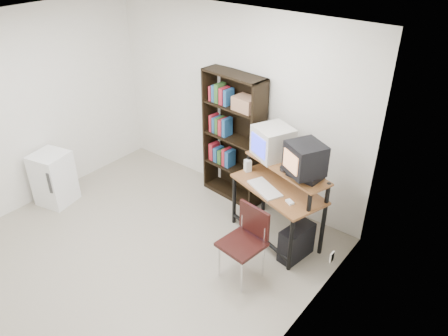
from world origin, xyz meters
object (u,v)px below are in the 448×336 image
Objects in this scene: computer_desk at (279,191)px; mini_fridge at (54,178)px; pc_tower at (296,242)px; crt_monitor at (273,142)px; bookshelf at (235,136)px; school_chair at (246,236)px; crt_tv at (305,159)px.

computer_desk reaches higher than mini_fridge.
pc_tower is (0.38, -0.18, -0.47)m from computer_desk.
bookshelf reaches higher than crt_monitor.
bookshelf reaches higher than school_chair.
computer_desk is at bearing 10.78° from mini_fridge.
computer_desk reaches higher than school_chair.
crt_monitor is at bearing -11.50° from bookshelf.
pc_tower is at bearing 5.48° from mini_fridge.
crt_tv is at bearing 126.22° from pc_tower.
pc_tower is 1.69m from bookshelf.
crt_monitor is 0.82m from bookshelf.
mini_fridge is at bearing -163.55° from school_chair.
pc_tower is (0.09, -0.17, -1.02)m from crt_tv.
crt_monitor is at bearing 157.38° from computer_desk.
school_chair reaches higher than pc_tower.
crt_tv is 3.48m from mini_fridge.
bookshelf is at bearing -171.04° from crt_tv.
computer_desk is 2.36× the size of crt_monitor.
pc_tower is 0.25× the size of bookshelf.
bookshelf is at bearing -172.78° from crt_monitor.
crt_tv is (0.29, -0.01, 0.54)m from computer_desk.
mini_fridge is (-2.85, -1.24, -0.31)m from computer_desk.
mini_fridge is at bearing -131.34° from bookshelf.
crt_monitor is at bearing 16.61° from mini_fridge.
crt_monitor is 1.20× the size of pc_tower.
bookshelf is (-1.08, 1.22, 0.40)m from school_chair.
computer_desk is 1.69× the size of mini_fridge.
school_chair is at bearing -42.41° from bookshelf.
crt_tv reaches higher than crt_monitor.
crt_tv reaches higher than pc_tower.
bookshelf is (-1.01, 0.45, 0.24)m from computer_desk.
bookshelf reaches higher than computer_desk.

